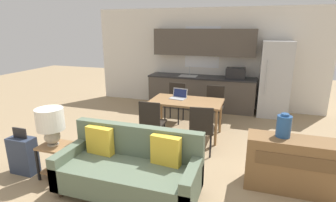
{
  "coord_description": "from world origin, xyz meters",
  "views": [
    {
      "loc": [
        1.33,
        -2.67,
        2.19
      ],
      "look_at": [
        -0.04,
        1.5,
        0.95
      ],
      "focal_mm": 28.0,
      "sensor_mm": 36.0,
      "label": 1
    }
  ],
  "objects_px": {
    "suitcase": "(23,155)",
    "couch": "(131,169)",
    "dining_chair_far_left": "(175,100)",
    "dining_table": "(186,104)",
    "table_lamp": "(50,123)",
    "refrigerator": "(275,79)",
    "credenza": "(292,165)",
    "side_table": "(56,155)",
    "dining_chair_near_right": "(201,128)",
    "vase": "(284,126)",
    "dining_chair_near_left": "(152,121)",
    "laptop": "(179,96)",
    "dining_chair_far_right": "(214,104)"
  },
  "relations": [
    {
      "from": "credenza",
      "to": "dining_chair_far_right",
      "type": "relative_size",
      "value": 1.34
    },
    {
      "from": "dining_chair_far_left",
      "to": "vase",
      "type": "bearing_deg",
      "value": -40.86
    },
    {
      "from": "dining_chair_far_left",
      "to": "suitcase",
      "type": "xyz_separation_m",
      "value": [
        -1.55,
        -2.99,
        -0.21
      ]
    },
    {
      "from": "credenza",
      "to": "dining_chair_near_right",
      "type": "xyz_separation_m",
      "value": [
        -1.39,
        0.65,
        0.13
      ]
    },
    {
      "from": "refrigerator",
      "to": "vase",
      "type": "bearing_deg",
      "value": -91.22
    },
    {
      "from": "dining_chair_far_left",
      "to": "dining_chair_near_left",
      "type": "relative_size",
      "value": 1.0
    },
    {
      "from": "dining_table",
      "to": "dining_chair_near_right",
      "type": "relative_size",
      "value": 1.6
    },
    {
      "from": "vase",
      "to": "suitcase",
      "type": "height_order",
      "value": "vase"
    },
    {
      "from": "side_table",
      "to": "dining_chair_near_right",
      "type": "xyz_separation_m",
      "value": [
        1.92,
        1.38,
        0.16
      ]
    },
    {
      "from": "dining_table",
      "to": "credenza",
      "type": "bearing_deg",
      "value": -37.64
    },
    {
      "from": "dining_chair_near_right",
      "to": "dining_chair_far_left",
      "type": "distance_m",
      "value": 1.8
    },
    {
      "from": "table_lamp",
      "to": "credenza",
      "type": "distance_m",
      "value": 3.44
    },
    {
      "from": "dining_chair_far_left",
      "to": "dining_chair_near_left",
      "type": "height_order",
      "value": "same"
    },
    {
      "from": "credenza",
      "to": "dining_chair_far_right",
      "type": "xyz_separation_m",
      "value": [
        -1.4,
        2.16,
        0.13
      ]
    },
    {
      "from": "refrigerator",
      "to": "laptop",
      "type": "bearing_deg",
      "value": -137.74
    },
    {
      "from": "table_lamp",
      "to": "dining_chair_near_left",
      "type": "xyz_separation_m",
      "value": [
        1.0,
        1.41,
        -0.36
      ]
    },
    {
      "from": "refrigerator",
      "to": "dining_chair_near_left",
      "type": "xyz_separation_m",
      "value": [
        -2.23,
        -2.67,
        -0.43
      ]
    },
    {
      "from": "dining_table",
      "to": "dining_chair_far_right",
      "type": "distance_m",
      "value": 0.88
    },
    {
      "from": "couch",
      "to": "vase",
      "type": "relative_size",
      "value": 5.76
    },
    {
      "from": "dining_chair_near_right",
      "to": "dining_table",
      "type": "bearing_deg",
      "value": -66.16
    },
    {
      "from": "dining_chair_near_left",
      "to": "dining_chair_far_right",
      "type": "xyz_separation_m",
      "value": [
        0.93,
        1.49,
        0.0
      ]
    },
    {
      "from": "dining_chair_near_right",
      "to": "refrigerator",
      "type": "bearing_deg",
      "value": -122.95
    },
    {
      "from": "refrigerator",
      "to": "dining_chair_near_left",
      "type": "bearing_deg",
      "value": -129.94
    },
    {
      "from": "couch",
      "to": "credenza",
      "type": "bearing_deg",
      "value": 19.46
    },
    {
      "from": "dining_chair_near_left",
      "to": "laptop",
      "type": "bearing_deg",
      "value": -109.08
    },
    {
      "from": "side_table",
      "to": "dining_chair_far_right",
      "type": "xyz_separation_m",
      "value": [
        1.92,
        2.9,
        0.16
      ]
    },
    {
      "from": "dining_table",
      "to": "dining_chair_far_right",
      "type": "relative_size",
      "value": 1.6
    },
    {
      "from": "table_lamp",
      "to": "dining_chair_near_left",
      "type": "height_order",
      "value": "table_lamp"
    },
    {
      "from": "side_table",
      "to": "suitcase",
      "type": "distance_m",
      "value": 0.56
    },
    {
      "from": "dining_table",
      "to": "couch",
      "type": "bearing_deg",
      "value": -95.72
    },
    {
      "from": "refrigerator",
      "to": "credenza",
      "type": "relative_size",
      "value": 1.54
    },
    {
      "from": "dining_table",
      "to": "vase",
      "type": "distance_m",
      "value": 2.21
    },
    {
      "from": "dining_table",
      "to": "table_lamp",
      "type": "height_order",
      "value": "table_lamp"
    },
    {
      "from": "credenza",
      "to": "dining_chair_far_left",
      "type": "distance_m",
      "value": 3.2
    },
    {
      "from": "table_lamp",
      "to": "dining_chair_far_left",
      "type": "bearing_deg",
      "value": 71.09
    },
    {
      "from": "dining_chair_near_left",
      "to": "laptop",
      "type": "distance_m",
      "value": 0.96
    },
    {
      "from": "credenza",
      "to": "table_lamp",
      "type": "bearing_deg",
      "value": -167.47
    },
    {
      "from": "side_table",
      "to": "table_lamp",
      "type": "distance_m",
      "value": 0.52
    },
    {
      "from": "dining_chair_far_left",
      "to": "suitcase",
      "type": "distance_m",
      "value": 3.38
    },
    {
      "from": "credenza",
      "to": "dining_chair_near_left",
      "type": "distance_m",
      "value": 2.42
    },
    {
      "from": "dining_chair_far_right",
      "to": "dining_chair_near_right",
      "type": "bearing_deg",
      "value": -89.11
    },
    {
      "from": "dining_chair_near_left",
      "to": "dining_chair_far_right",
      "type": "relative_size",
      "value": 1.0
    },
    {
      "from": "couch",
      "to": "dining_chair_far_left",
      "type": "distance_m",
      "value": 2.94
    },
    {
      "from": "dining_chair_far_left",
      "to": "dining_chair_near_left",
      "type": "bearing_deg",
      "value": -86.12
    },
    {
      "from": "side_table",
      "to": "vase",
      "type": "height_order",
      "value": "vase"
    },
    {
      "from": "side_table",
      "to": "laptop",
      "type": "height_order",
      "value": "laptop"
    },
    {
      "from": "vase",
      "to": "dining_chair_near_right",
      "type": "xyz_separation_m",
      "value": [
        -1.23,
        0.6,
        -0.4
      ]
    },
    {
      "from": "side_table",
      "to": "dining_chair_far_right",
      "type": "relative_size",
      "value": 0.57
    },
    {
      "from": "suitcase",
      "to": "couch",
      "type": "bearing_deg",
      "value": 2.18
    },
    {
      "from": "side_table",
      "to": "credenza",
      "type": "bearing_deg",
      "value": 12.48
    }
  ]
}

